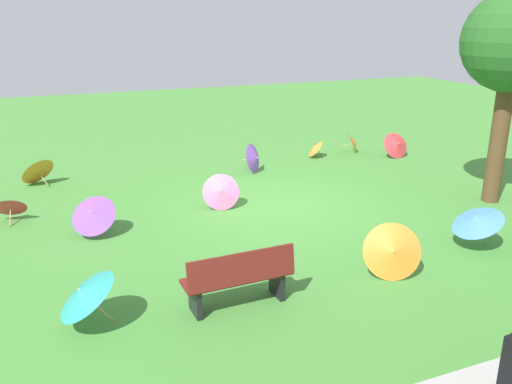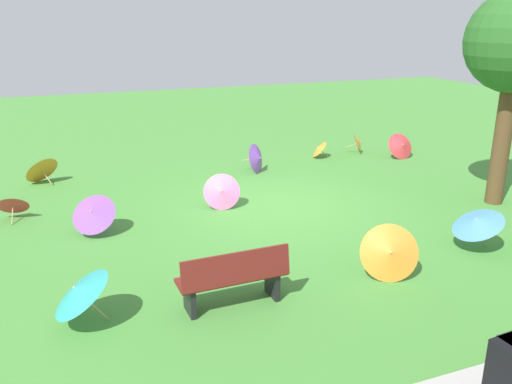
# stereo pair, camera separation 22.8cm
# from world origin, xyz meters

# --- Properties ---
(ground) EXTENTS (40.00, 40.00, 0.00)m
(ground) POSITION_xyz_m (0.00, 0.00, 0.00)
(ground) COLOR #478C38
(park_bench) EXTENTS (1.61, 0.52, 0.90)m
(park_bench) POSITION_xyz_m (2.33, 3.74, 0.47)
(park_bench) COLOR maroon
(park_bench) RESTS_ON ground
(parasol_pink_0) EXTENTS (0.91, 0.79, 0.79)m
(parasol_pink_0) POSITION_xyz_m (1.23, -0.25, 0.39)
(parasol_pink_0) COLOR tan
(parasol_pink_0) RESTS_ON ground
(parasol_purple_0) EXTENTS (0.79, 0.80, 0.80)m
(parasol_purple_0) POSITION_xyz_m (-0.53, -2.55, 0.40)
(parasol_purple_0) COLOR tan
(parasol_purple_0) RESTS_ON ground
(parasol_red_0) EXTENTS (0.71, 0.67, 0.62)m
(parasol_red_0) POSITION_xyz_m (5.42, -1.23, 0.34)
(parasol_red_0) COLOR tan
(parasol_red_0) RESTS_ON ground
(parasol_red_1) EXTENTS (0.82, 0.72, 0.77)m
(parasol_red_1) POSITION_xyz_m (-5.03, -2.45, 0.39)
(parasol_red_1) COLOR tan
(parasol_red_1) RESTS_ON ground
(parasol_orange_0) EXTENTS (1.08, 1.03, 0.91)m
(parasol_orange_0) POSITION_xyz_m (-0.26, 3.83, 0.46)
(parasol_orange_0) COLOR tan
(parasol_orange_0) RESTS_ON ground
(parasol_blue_0) EXTENTS (0.90, 0.92, 0.81)m
(parasol_blue_0) POSITION_xyz_m (-2.37, 3.43, 0.53)
(parasol_blue_0) COLOR tan
(parasol_blue_0) RESTS_ON ground
(parasol_orange_1) EXTENTS (1.06, 1.00, 0.78)m
(parasol_orange_1) POSITION_xyz_m (4.89, -3.71, 0.39)
(parasol_orange_1) COLOR tan
(parasol_orange_1) RESTS_ON ground
(parasol_teal_1) EXTENTS (0.82, 0.89, 0.84)m
(parasol_teal_1) POSITION_xyz_m (4.43, 3.46, 0.53)
(parasol_teal_1) COLOR tan
(parasol_teal_1) RESTS_ON ground
(parasol_orange_2) EXTENTS (0.61, 0.68, 0.53)m
(parasol_orange_2) POSITION_xyz_m (-2.78, -3.38, 0.28)
(parasol_orange_2) COLOR tan
(parasol_orange_2) RESTS_ON ground
(parasol_orange_3) EXTENTS (0.64, 0.73, 0.63)m
(parasol_orange_3) POSITION_xyz_m (-4.19, -3.45, 0.32)
(parasol_orange_3) COLOR tan
(parasol_orange_3) RESTS_ON ground
(parasol_purple_2) EXTENTS (1.09, 1.04, 0.81)m
(parasol_purple_2) POSITION_xyz_m (3.96, 0.26, 0.45)
(parasol_purple_2) COLOR tan
(parasol_purple_2) RESTS_ON ground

